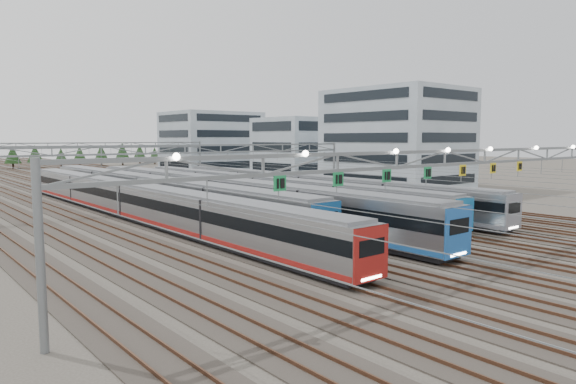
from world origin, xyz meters
TOP-DOWN VIEW (x-y plane):
  - ground at (0.00, 0.00)m, footprint 400.00×400.00m
  - track_bed at (0.00, 100.00)m, footprint 54.00×260.00m
  - train_a at (-11.25, 30.84)m, footprint 2.90×67.55m
  - train_b at (-6.75, 36.78)m, footprint 3.06×62.66m
  - train_c at (-2.25, 27.52)m, footprint 3.16×60.75m
  - train_d at (2.25, 38.11)m, footprint 2.60×68.20m
  - train_e at (6.75, 32.05)m, footprint 2.77×59.69m
  - train_f at (11.25, 28.05)m, footprint 2.89×55.90m
  - gantry_near at (-0.05, -0.12)m, footprint 56.36×0.61m
  - gantry_mid at (0.00, 40.00)m, footprint 56.36×0.36m
  - gantry_far at (0.00, 85.00)m, footprint 56.36×0.36m
  - depot_bldg_south at (40.66, 36.99)m, footprint 18.00×22.00m
  - depot_bldg_mid at (41.99, 66.56)m, footprint 14.00×16.00m
  - depot_bldg_north at (37.31, 95.17)m, footprint 22.00×18.00m
  - treeline at (-0.90, 141.44)m, footprint 93.80×5.60m

SIDE VIEW (x-z plane):
  - ground at x=0.00m, z-range 0.00..0.00m
  - track_bed at x=0.00m, z-range -1.22..4.20m
  - train_d at x=2.25m, z-range 0.25..3.62m
  - train_e at x=6.75m, z-range 0.25..3.86m
  - train_f at x=11.25m, z-range 0.25..4.02m
  - train_a at x=-11.25m, z-range 0.25..4.03m
  - train_b at x=-6.75m, z-range 0.25..4.25m
  - train_c at x=-2.25m, z-range 0.25..4.38m
  - treeline at x=-0.90m, z-range 0.72..7.74m
  - gantry_mid at x=0.00m, z-range 2.39..10.39m
  - gantry_far at x=0.00m, z-range 2.39..10.39m
  - depot_bldg_mid at x=41.99m, z-range 0.00..13.30m
  - gantry_near at x=-0.05m, z-range 3.05..11.13m
  - depot_bldg_north at x=37.31m, z-range 0.00..15.47m
  - depot_bldg_south at x=40.66m, z-range 0.00..17.38m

